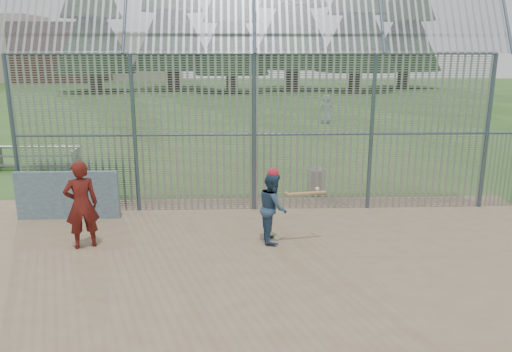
{
  "coord_description": "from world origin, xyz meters",
  "views": [
    {
      "loc": [
        -0.38,
        -8.97,
        4.13
      ],
      "look_at": [
        0.0,
        2.0,
        1.3
      ],
      "focal_mm": 35.0,
      "sensor_mm": 36.0,
      "label": 1
    }
  ],
  "objects_px": {
    "onlooker": "(81,205)",
    "bleacher": "(36,157)",
    "trash_can": "(316,181)",
    "dugout_wall": "(67,195)",
    "batter": "(273,207)"
  },
  "relations": [
    {
      "from": "onlooker",
      "to": "bleacher",
      "type": "relative_size",
      "value": 0.63
    },
    {
      "from": "trash_can",
      "to": "bleacher",
      "type": "distance_m",
      "value": 10.0
    },
    {
      "from": "dugout_wall",
      "to": "trash_can",
      "type": "distance_m",
      "value": 6.74
    },
    {
      "from": "dugout_wall",
      "to": "batter",
      "type": "xyz_separation_m",
      "value": [
        4.94,
        -1.63,
        0.17
      ]
    },
    {
      "from": "bleacher",
      "to": "onlooker",
      "type": "bearing_deg",
      "value": -62.42
    },
    {
      "from": "batter",
      "to": "onlooker",
      "type": "height_order",
      "value": "onlooker"
    },
    {
      "from": "trash_can",
      "to": "bleacher",
      "type": "bearing_deg",
      "value": 159.33
    },
    {
      "from": "batter",
      "to": "bleacher",
      "type": "distance_m",
      "value": 10.63
    },
    {
      "from": "batter",
      "to": "trash_can",
      "type": "xyz_separation_m",
      "value": [
        1.5,
        3.62,
        -0.41
      ]
    },
    {
      "from": "dugout_wall",
      "to": "bleacher",
      "type": "xyz_separation_m",
      "value": [
        -2.92,
        5.52,
        -0.21
      ]
    },
    {
      "from": "bleacher",
      "to": "dugout_wall",
      "type": "bearing_deg",
      "value": -62.11
    },
    {
      "from": "dugout_wall",
      "to": "onlooker",
      "type": "relative_size",
      "value": 1.33
    },
    {
      "from": "batter",
      "to": "trash_can",
      "type": "height_order",
      "value": "batter"
    },
    {
      "from": "batter",
      "to": "bleacher",
      "type": "xyz_separation_m",
      "value": [
        -7.86,
        7.15,
        -0.38
      ]
    },
    {
      "from": "dugout_wall",
      "to": "trash_can",
      "type": "relative_size",
      "value": 3.05
    }
  ]
}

